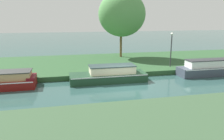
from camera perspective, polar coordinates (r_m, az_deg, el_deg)
name	(u,v)px	position (r m, az deg, el deg)	size (l,w,h in m)	color
ground_plane	(125,85)	(16.48, 3.32, -3.87)	(120.00, 120.00, 0.00)	#2A4C48
riverbank_far	(107,63)	(23.03, -1.41, 1.69)	(72.00, 10.00, 0.40)	#2B512D
forest_barge	(109,75)	(17.24, -0.72, -1.25)	(5.90, 1.87, 1.28)	#1E3F28
slate_cruiser	(216,68)	(21.21, 25.11, 0.46)	(7.09, 1.55, 1.39)	#3D4654
willow_tree_left	(122,14)	(25.04, 2.60, 14.13)	(5.21, 4.29, 7.25)	brown
lamp_post	(171,46)	(21.07, 14.98, 6.08)	(0.24, 0.24, 3.14)	#333338
mooring_post_near	(130,68)	(18.78, 4.61, 0.54)	(0.19, 0.19, 0.63)	#4A3831
mooring_post_far	(187,64)	(20.94, 18.67, 1.39)	(0.18, 0.18, 0.76)	brown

